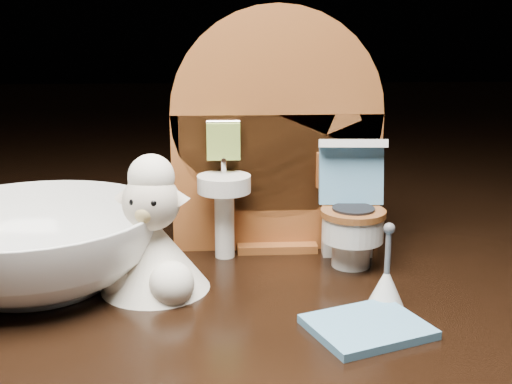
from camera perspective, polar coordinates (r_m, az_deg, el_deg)
backdrop_panel at (r=0.40m, az=1.73°, el=4.16°), size 0.13×0.05×0.15m
toy_toilet at (r=0.39m, az=8.43°, el=-2.30°), size 0.04×0.05×0.08m
bath_mat at (r=0.31m, az=9.87°, el=-11.73°), size 0.06×0.06×0.00m
toilet_brush at (r=0.34m, az=11.50°, el=-7.96°), size 0.02×0.02×0.04m
plush_lamb at (r=0.35m, az=-9.10°, el=-4.52°), size 0.06×0.06×0.08m
ceramic_bowl at (r=0.37m, az=-18.93°, el=-4.64°), size 0.14×0.14×0.04m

